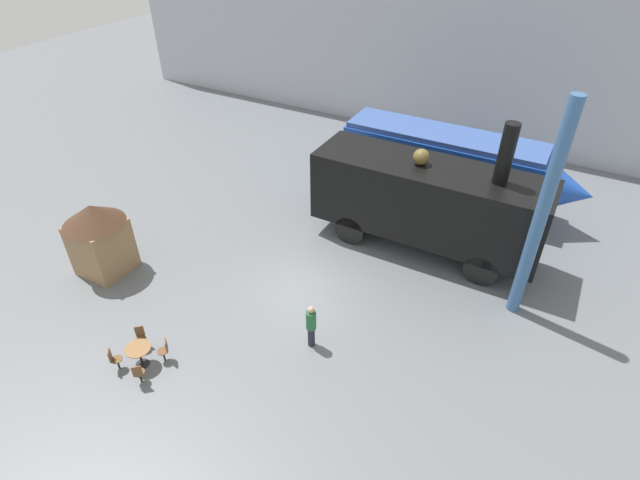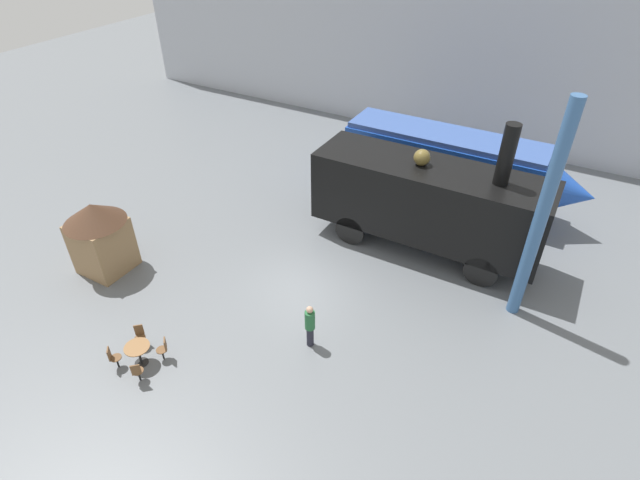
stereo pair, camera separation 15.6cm
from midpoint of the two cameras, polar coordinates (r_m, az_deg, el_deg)
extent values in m
plane|color=slate|center=(19.38, -1.77, -5.17)|extent=(80.00, 80.00, 0.00)
cube|color=#B2B7C1|center=(30.46, 14.53, 19.25)|extent=(44.00, 0.15, 9.00)
cube|color=blue|center=(24.40, 14.03, 8.55)|extent=(9.16, 2.42, 2.51)
cone|color=blue|center=(23.83, 26.81, 4.85)|extent=(2.00, 2.30, 2.30)
cube|color=#3A579D|center=(23.82, 14.51, 11.48)|extent=(8.98, 2.23, 0.24)
cylinder|color=black|center=(23.64, 18.97, 2.68)|extent=(1.03, 0.12, 1.03)
cylinder|color=black|center=(25.63, 20.19, 5.12)|extent=(1.03, 0.12, 1.03)
cylinder|color=black|center=(24.83, 6.72, 6.23)|extent=(1.03, 0.12, 1.03)
cylinder|color=black|center=(26.73, 8.74, 8.34)|extent=(1.03, 0.12, 1.03)
cube|color=black|center=(20.47, 12.41, 4.47)|extent=(9.24, 2.69, 2.95)
cylinder|color=black|center=(18.83, 20.80, 9.09)|extent=(0.55, 0.55, 2.28)
sphere|color=brown|center=(19.73, 11.80, 9.22)|extent=(0.64, 0.64, 0.64)
cylinder|color=black|center=(19.92, 18.08, -3.50)|extent=(1.31, 0.12, 1.31)
cylinder|color=black|center=(22.01, 19.74, 0.27)|extent=(1.31, 0.12, 1.31)
cylinder|color=black|center=(21.15, 3.63, 1.05)|extent=(1.31, 0.12, 1.31)
cylinder|color=black|center=(23.13, 6.48, 4.23)|extent=(1.31, 0.12, 1.31)
cylinder|color=black|center=(17.63, -19.46, -13.07)|extent=(0.44, 0.44, 0.02)
cylinder|color=black|center=(17.37, -19.70, -12.27)|extent=(0.08, 0.08, 0.71)
cylinder|color=olive|center=(17.10, -19.96, -11.43)|extent=(0.81, 0.81, 0.03)
cylinder|color=black|center=(17.97, -19.49, -10.97)|extent=(0.06, 0.06, 0.42)
cylinder|color=brown|center=(17.81, -19.63, -10.48)|extent=(0.36, 0.36, 0.03)
cube|color=brown|center=(17.77, -19.76, -9.62)|extent=(0.24, 0.23, 0.42)
cylinder|color=black|center=(17.62, -21.90, -12.85)|extent=(0.06, 0.06, 0.42)
cylinder|color=brown|center=(17.47, -22.06, -12.36)|extent=(0.36, 0.36, 0.03)
cube|color=brown|center=(17.34, -22.73, -11.91)|extent=(0.23, 0.24, 0.42)
cylinder|color=black|center=(17.02, -19.70, -14.38)|extent=(0.06, 0.06, 0.42)
cylinder|color=brown|center=(16.85, -19.86, -13.89)|extent=(0.36, 0.36, 0.03)
cube|color=brown|center=(16.59, -20.05, -13.78)|extent=(0.24, 0.23, 0.42)
cylinder|color=black|center=(17.38, -17.26, -12.39)|extent=(0.06, 0.06, 0.42)
cylinder|color=brown|center=(17.21, -17.39, -11.89)|extent=(0.36, 0.36, 0.03)
cube|color=brown|center=(17.03, -17.01, -11.32)|extent=(0.23, 0.24, 0.42)
cylinder|color=#262633|center=(16.92, -0.86, -10.92)|extent=(0.24, 0.24, 0.79)
cylinder|color=#266638|center=(16.38, -0.89, -9.14)|extent=(0.34, 0.34, 0.70)
sphere|color=tan|center=(16.06, -0.90, -7.97)|extent=(0.23, 0.23, 0.23)
cube|color=#99754C|center=(21.26, -23.39, -0.59)|extent=(1.80, 1.80, 2.20)
cone|color=#472D1E|center=(20.48, -24.37, 2.78)|extent=(2.34, 2.34, 0.80)
cylinder|color=#386093|center=(17.38, 24.14, 2.29)|extent=(0.44, 0.44, 8.00)
camera|label=1|loc=(0.08, -89.76, 0.17)|focal=28.00mm
camera|label=2|loc=(0.08, 90.24, -0.17)|focal=28.00mm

